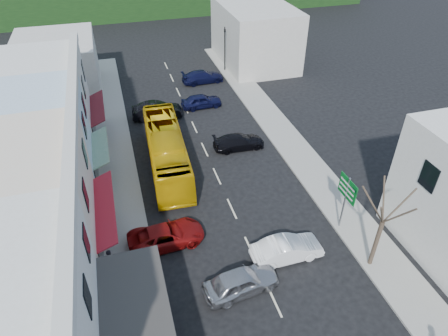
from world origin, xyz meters
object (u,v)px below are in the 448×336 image
at_px(direction_sign, 344,204).
at_px(street_tree, 383,222).
at_px(car_silver, 241,282).
at_px(traffic_signal, 225,50).
at_px(bus, 166,151).
at_px(car_white, 287,250).
at_px(pedestrian_left, 111,259).
at_px(car_red, 166,235).

distance_m(direction_sign, street_tree, 3.70).
bearing_deg(car_silver, traffic_signal, -22.74).
height_order(bus, car_silver, bus).
distance_m(car_white, pedestrian_left, 10.58).
relative_size(car_white, pedestrian_left, 2.59).
bearing_deg(street_tree, car_red, 155.67).
bearing_deg(street_tree, traffic_signal, 89.94).
bearing_deg(car_red, street_tree, -117.84).
height_order(car_white, street_tree, street_tree).
bearing_deg(car_red, car_white, -119.05).
height_order(car_silver, street_tree, street_tree).
height_order(bus, traffic_signal, traffic_signal).
distance_m(bus, car_silver, 13.37).
bearing_deg(car_white, traffic_signal, -10.11).
bearing_deg(traffic_signal, car_silver, 58.58).
bearing_deg(pedestrian_left, traffic_signal, -45.55).
distance_m(pedestrian_left, street_tree, 15.77).
distance_m(street_tree, traffic_signal, 31.45).
xyz_separation_m(bus, car_red, (-1.51, -8.40, -0.85)).
bearing_deg(pedestrian_left, street_tree, -121.41).
relative_size(bus, street_tree, 1.64).
relative_size(car_silver, traffic_signal, 0.83).
relative_size(car_silver, car_white, 1.00).
xyz_separation_m(bus, direction_sign, (9.89, -10.22, 0.54)).
bearing_deg(pedestrian_left, car_white, -117.65).
xyz_separation_m(bus, car_silver, (1.91, -13.20, -0.85)).
bearing_deg(car_red, car_silver, -148.02).
height_order(bus, pedestrian_left, bus).
bearing_deg(car_red, pedestrian_left, 106.84).
bearing_deg(street_tree, pedestrian_left, 165.38).
height_order(car_white, car_red, same).
xyz_separation_m(car_silver, car_red, (-3.42, 4.80, 0.00)).
relative_size(street_tree, traffic_signal, 1.33).
bearing_deg(traffic_signal, pedestrian_left, 44.59).
xyz_separation_m(direction_sign, street_tree, (0.16, -3.40, 1.45)).
bearing_deg(car_white, pedestrian_left, 78.11).
bearing_deg(car_silver, car_white, -74.43).
height_order(pedestrian_left, street_tree, street_tree).
bearing_deg(direction_sign, car_red, 170.35).
height_order(bus, direction_sign, direction_sign).
distance_m(bus, street_tree, 17.05).
bearing_deg(bus, car_red, -97.53).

